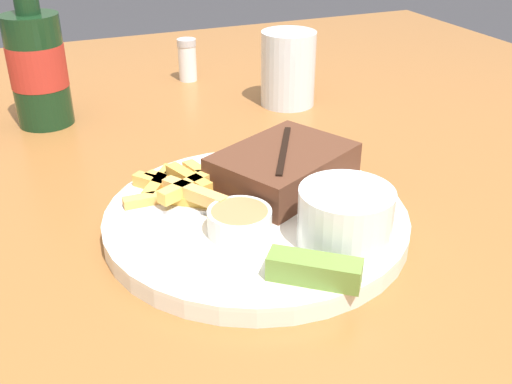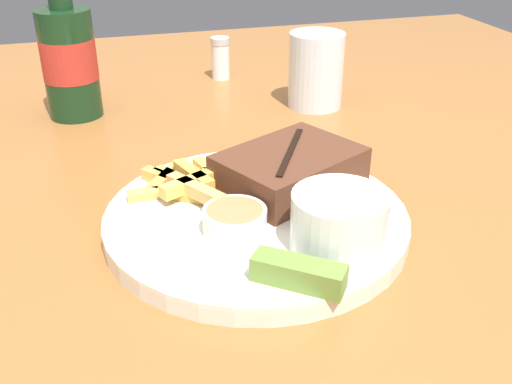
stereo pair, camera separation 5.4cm
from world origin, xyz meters
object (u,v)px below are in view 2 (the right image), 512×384
object	(u,v)px
coleslaw_cup	(339,218)
fork_utensil	(179,205)
dipping_sauce_cup	(235,219)
knife_utensil	(254,192)
steak_portion	(290,169)
drinking_glass	(316,70)
dinner_plate	(256,220)
beer_bottle	(69,56)
salt_shaker	(220,58)
pickle_spear	(300,273)

from	to	relation	value
coleslaw_cup	fork_utensil	xyz separation A→B (m)	(-0.11, 0.10, -0.03)
dipping_sauce_cup	knife_utensil	xyz separation A→B (m)	(0.03, 0.06, -0.01)
steak_portion	drinking_glass	size ratio (longest dim) A/B	1.57
dinner_plate	beer_bottle	distance (m)	0.39
dinner_plate	salt_shaker	distance (m)	0.46
dinner_plate	coleslaw_cup	distance (m)	0.10
drinking_glass	salt_shaker	bearing A→B (deg)	121.51
coleslaw_cup	pickle_spear	bearing A→B (deg)	-140.54
steak_portion	salt_shaker	bearing A→B (deg)	86.19
dinner_plate	drinking_glass	bearing A→B (deg)	59.78
dinner_plate	knife_utensil	world-z (taller)	knife_utensil
dinner_plate	salt_shaker	xyz separation A→B (m)	(0.07, 0.45, 0.02)
steak_portion	beer_bottle	bearing A→B (deg)	122.68
fork_utensil	beer_bottle	distance (m)	0.34
pickle_spear	salt_shaker	distance (m)	0.57
steak_portion	coleslaw_cup	size ratio (longest dim) A/B	2.04
coleslaw_cup	beer_bottle	bearing A→B (deg)	115.17
pickle_spear	knife_utensil	xyz separation A→B (m)	(0.01, 0.14, -0.01)
knife_utensil	salt_shaker	bearing A→B (deg)	20.90
steak_portion	fork_utensil	size ratio (longest dim) A/B	1.25
fork_utensil	salt_shaker	distance (m)	0.45
drinking_glass	knife_utensil	bearing A→B (deg)	-121.95
dinner_plate	pickle_spear	xyz separation A→B (m)	(0.00, -0.11, 0.02)
drinking_glass	pickle_spear	bearing A→B (deg)	-112.62
beer_bottle	fork_utensil	bearing A→B (deg)	-75.11
fork_utensil	drinking_glass	world-z (taller)	drinking_glass
steak_portion	dipping_sauce_cup	bearing A→B (deg)	-136.60
dipping_sauce_cup	salt_shaker	xyz separation A→B (m)	(0.10, 0.48, 0.00)
coleslaw_cup	dipping_sauce_cup	bearing A→B (deg)	148.07
coleslaw_cup	dipping_sauce_cup	size ratio (longest dim) A/B	1.42
dinner_plate	drinking_glass	world-z (taller)	drinking_glass
dinner_plate	salt_shaker	world-z (taller)	salt_shaker
coleslaw_cup	salt_shaker	size ratio (longest dim) A/B	1.21
steak_portion	salt_shaker	size ratio (longest dim) A/B	2.46
dipping_sauce_cup	beer_bottle	size ratio (longest dim) A/B	0.24
steak_portion	dipping_sauce_cup	xyz separation A→B (m)	(-0.07, -0.07, -0.01)
steak_portion	beer_bottle	xyz separation A→B (m)	(-0.20, 0.31, 0.04)
coleslaw_cup	knife_utensil	bearing A→B (deg)	110.66
coleslaw_cup	beer_bottle	xyz separation A→B (m)	(-0.20, 0.42, 0.03)
fork_utensil	drinking_glass	size ratio (longest dim) A/B	1.26
drinking_glass	coleslaw_cup	bearing A→B (deg)	-108.49
pickle_spear	steak_portion	bearing A→B (deg)	73.87
steak_portion	coleslaw_cup	bearing A→B (deg)	-89.18
coleslaw_cup	knife_utensil	world-z (taller)	coleslaw_cup
fork_utensil	dinner_plate	bearing A→B (deg)	0.00
fork_utensil	drinking_glass	bearing A→B (deg)	71.14
steak_portion	drinking_glass	bearing A→B (deg)	63.72
salt_shaker	dinner_plate	bearing A→B (deg)	-99.21
knife_utensil	pickle_spear	bearing A→B (deg)	-152.53
dinner_plate	drinking_glass	distance (m)	0.34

